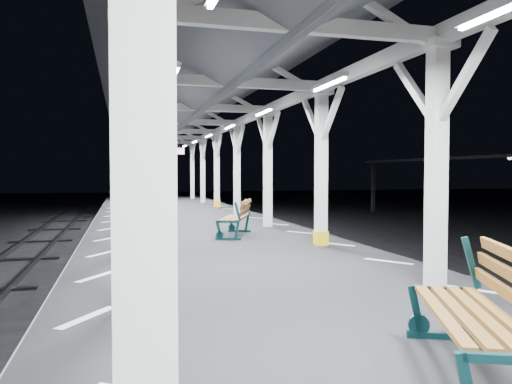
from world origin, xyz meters
name	(u,v)px	position (x,y,z in m)	size (l,w,h in m)	color
ground	(254,329)	(0.00, 0.00, 0.00)	(120.00, 120.00, 0.00)	black
platform	(254,299)	(0.00, 0.00, 0.50)	(6.00, 50.00, 1.00)	black
hazard_stripes_left	(97,276)	(-2.45, 0.00, 1.00)	(1.00, 48.00, 0.01)	silver
hazard_stripes_right	(388,261)	(2.45, 0.00, 1.00)	(1.00, 48.00, 0.01)	silver
track_right	(508,303)	(5.00, 0.00, 0.08)	(2.20, 60.00, 0.16)	#2D2D33
canopy	(254,48)	(0.00, -0.02, 4.56)	(5.40, 49.00, 4.65)	silver
bench_near	(485,310)	(0.58, -4.66, 1.53)	(1.33, 1.94, 0.99)	#0C2D30
bench_mid	(238,217)	(0.69, 4.16, 1.48)	(1.19, 1.77, 0.90)	#0C2D30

